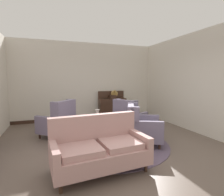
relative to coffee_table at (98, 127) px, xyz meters
name	(u,v)px	position (x,y,z in m)	size (l,w,h in m)	color
ground	(115,148)	(0.24, -0.52, -0.38)	(9.00, 9.00, 0.00)	brown
wall_back	(86,82)	(0.24, 2.69, 1.11)	(5.66, 0.08, 2.98)	silver
wall_right	(184,82)	(3.00, 0.44, 1.11)	(0.08, 4.50, 2.98)	silver
baseboard_back	(87,118)	(0.24, 2.64, -0.32)	(5.50, 0.03, 0.12)	#382319
area_rug	(110,144)	(0.24, -0.22, -0.38)	(2.84, 2.84, 0.01)	#5B4C60
coffee_table	(98,127)	(0.00, 0.00, 0.00)	(0.99, 0.99, 0.45)	#382319
porcelain_vase	(97,118)	(-0.02, 0.00, 0.24)	(0.14, 0.14, 0.39)	beige
settee	(99,148)	(-0.35, -1.36, 0.01)	(1.70, 0.92, 0.95)	tan
armchair_back_corner	(129,118)	(1.09, 0.55, 0.04)	(1.04, 1.02, 0.99)	slate
armchair_near_window	(58,122)	(-0.93, 0.73, 0.05)	(1.09, 1.09, 1.03)	slate
armchair_beside_settee	(141,127)	(0.95, -0.47, 0.04)	(1.07, 1.07, 0.98)	slate
sideboard	(112,107)	(1.22, 2.40, 0.10)	(1.08, 0.35, 1.11)	#382319
gramophone	(114,93)	(1.27, 2.31, 0.65)	(0.37, 0.43, 0.46)	#382319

